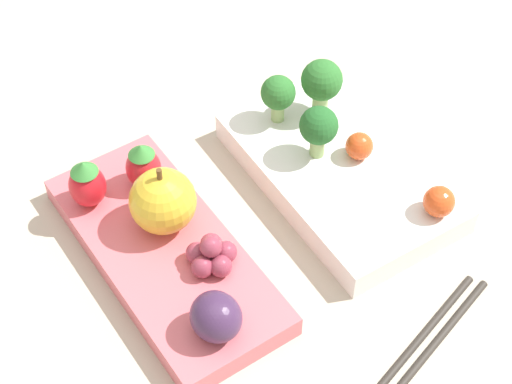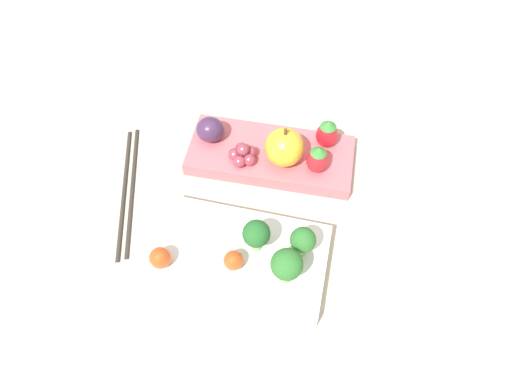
{
  "view_description": "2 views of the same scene",
  "coord_description": "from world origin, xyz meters",
  "px_view_note": "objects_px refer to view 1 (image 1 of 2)",
  "views": [
    {
      "loc": [
        0.35,
        -0.27,
        0.54
      ],
      "look_at": [
        0.0,
        0.01,
        0.04
      ],
      "focal_mm": 60.0,
      "sensor_mm": 36.0,
      "label": 1
    },
    {
      "loc": [
        -0.03,
        0.32,
        0.51
      ],
      "look_at": [
        0.0,
        0.01,
        0.04
      ],
      "focal_mm": 32.0,
      "sensor_mm": 36.0,
      "label": 2
    }
  ],
  "objects_px": {
    "broccoli_floret_0": "(322,82)",
    "plum": "(216,317)",
    "strawberry_0": "(143,166)",
    "chopsticks_pair": "(400,373)",
    "bento_box_fruit": "(166,254)",
    "broccoli_floret_2": "(278,94)",
    "bento_box_savoury": "(340,172)",
    "cherry_tomato_0": "(359,146)",
    "strawberry_1": "(87,183)",
    "grape_cluster": "(211,255)",
    "apple": "(163,201)",
    "broccoli_floret_1": "(319,127)",
    "cherry_tomato_1": "(439,202)"
  },
  "relations": [
    {
      "from": "strawberry_1",
      "to": "grape_cluster",
      "type": "distance_m",
      "value": 0.12
    },
    {
      "from": "strawberry_1",
      "to": "grape_cluster",
      "type": "relative_size",
      "value": 1.16
    },
    {
      "from": "strawberry_1",
      "to": "bento_box_savoury",
      "type": "bearing_deg",
      "value": 61.8
    },
    {
      "from": "bento_box_fruit",
      "to": "strawberry_1",
      "type": "xyz_separation_m",
      "value": [
        -0.07,
        -0.02,
        0.03
      ]
    },
    {
      "from": "cherry_tomato_0",
      "to": "plum",
      "type": "distance_m",
      "value": 0.2
    },
    {
      "from": "cherry_tomato_0",
      "to": "bento_box_fruit",
      "type": "bearing_deg",
      "value": -98.65
    },
    {
      "from": "bento_box_savoury",
      "to": "broccoli_floret_0",
      "type": "bearing_deg",
      "value": 154.81
    },
    {
      "from": "bento_box_fruit",
      "to": "broccoli_floret_2",
      "type": "distance_m",
      "value": 0.17
    },
    {
      "from": "cherry_tomato_0",
      "to": "apple",
      "type": "height_order",
      "value": "apple"
    },
    {
      "from": "cherry_tomato_1",
      "to": "grape_cluster",
      "type": "xyz_separation_m",
      "value": [
        -0.07,
        -0.17,
        -0.01
      ]
    },
    {
      "from": "broccoli_floret_2",
      "to": "bento_box_fruit",
      "type": "bearing_deg",
      "value": -72.34
    },
    {
      "from": "broccoli_floret_2",
      "to": "grape_cluster",
      "type": "relative_size",
      "value": 1.17
    },
    {
      "from": "apple",
      "to": "grape_cluster",
      "type": "distance_m",
      "value": 0.06
    },
    {
      "from": "broccoli_floret_0",
      "to": "plum",
      "type": "distance_m",
      "value": 0.24
    },
    {
      "from": "broccoli_floret_0",
      "to": "broccoli_floret_1",
      "type": "bearing_deg",
      "value": -44.28
    },
    {
      "from": "cherry_tomato_1",
      "to": "plum",
      "type": "xyz_separation_m",
      "value": [
        -0.02,
        -0.2,
        -0.0
      ]
    },
    {
      "from": "bento_box_fruit",
      "to": "grape_cluster",
      "type": "distance_m",
      "value": 0.05
    },
    {
      "from": "cherry_tomato_0",
      "to": "chopsticks_pair",
      "type": "height_order",
      "value": "cherry_tomato_0"
    },
    {
      "from": "strawberry_1",
      "to": "broccoli_floret_2",
      "type": "bearing_deg",
      "value": 81.7
    },
    {
      "from": "cherry_tomato_1",
      "to": "apple",
      "type": "relative_size",
      "value": 0.41
    },
    {
      "from": "broccoli_floret_0",
      "to": "plum",
      "type": "xyz_separation_m",
      "value": [
        0.12,
        -0.2,
        -0.02
      ]
    },
    {
      "from": "plum",
      "to": "broccoli_floret_1",
      "type": "bearing_deg",
      "value": 116.09
    },
    {
      "from": "plum",
      "to": "strawberry_0",
      "type": "bearing_deg",
      "value": 165.19
    },
    {
      "from": "strawberry_1",
      "to": "chopsticks_pair",
      "type": "height_order",
      "value": "strawberry_1"
    },
    {
      "from": "bento_box_fruit",
      "to": "broccoli_floret_2",
      "type": "xyz_separation_m",
      "value": [
        -0.05,
        0.15,
        0.04
      ]
    },
    {
      "from": "plum",
      "to": "bento_box_fruit",
      "type": "bearing_deg",
      "value": 170.48
    },
    {
      "from": "broccoli_floret_2",
      "to": "apple",
      "type": "bearing_deg",
      "value": -77.76
    },
    {
      "from": "apple",
      "to": "grape_cluster",
      "type": "bearing_deg",
      "value": 5.0
    },
    {
      "from": "strawberry_0",
      "to": "chopsticks_pair",
      "type": "height_order",
      "value": "strawberry_0"
    },
    {
      "from": "cherry_tomato_1",
      "to": "strawberry_1",
      "type": "bearing_deg",
      "value": -132.1
    },
    {
      "from": "bento_box_savoury",
      "to": "strawberry_1",
      "type": "bearing_deg",
      "value": -118.2
    },
    {
      "from": "bento_box_fruit",
      "to": "apple",
      "type": "relative_size",
      "value": 3.8
    },
    {
      "from": "bento_box_savoury",
      "to": "broccoli_floret_1",
      "type": "xyz_separation_m",
      "value": [
        -0.02,
        -0.01,
        0.04
      ]
    },
    {
      "from": "broccoli_floret_0",
      "to": "cherry_tomato_0",
      "type": "bearing_deg",
      "value": -9.81
    },
    {
      "from": "apple",
      "to": "strawberry_0",
      "type": "bearing_deg",
      "value": 165.82
    },
    {
      "from": "bento_box_fruit",
      "to": "broccoli_floret_1",
      "type": "height_order",
      "value": "broccoli_floret_1"
    },
    {
      "from": "strawberry_0",
      "to": "bento_box_fruit",
      "type": "bearing_deg",
      "value": -21.59
    },
    {
      "from": "broccoli_floret_2",
      "to": "strawberry_1",
      "type": "distance_m",
      "value": 0.18
    },
    {
      "from": "broccoli_floret_2",
      "to": "cherry_tomato_0",
      "type": "distance_m",
      "value": 0.08
    },
    {
      "from": "bento_box_savoury",
      "to": "cherry_tomato_0",
      "type": "relative_size",
      "value": 9.42
    },
    {
      "from": "bento_box_savoury",
      "to": "bento_box_fruit",
      "type": "xyz_separation_m",
      "value": [
        -0.02,
        -0.16,
        -0.0
      ]
    },
    {
      "from": "cherry_tomato_0",
      "to": "grape_cluster",
      "type": "xyz_separation_m",
      "value": [
        0.01,
        -0.16,
        -0.01
      ]
    },
    {
      "from": "cherry_tomato_0",
      "to": "strawberry_0",
      "type": "xyz_separation_m",
      "value": [
        -0.09,
        -0.15,
        0.0
      ]
    },
    {
      "from": "strawberry_0",
      "to": "grape_cluster",
      "type": "bearing_deg",
      "value": -3.73
    },
    {
      "from": "broccoli_floret_0",
      "to": "chopsticks_pair",
      "type": "height_order",
      "value": "broccoli_floret_0"
    },
    {
      "from": "plum",
      "to": "broccoli_floret_0",
      "type": "bearing_deg",
      "value": 120.29
    },
    {
      "from": "broccoli_floret_0",
      "to": "chopsticks_pair",
      "type": "distance_m",
      "value": 0.25
    },
    {
      "from": "strawberry_0",
      "to": "chopsticks_pair",
      "type": "bearing_deg",
      "value": 10.46
    },
    {
      "from": "broccoli_floret_0",
      "to": "strawberry_0",
      "type": "height_order",
      "value": "broccoli_floret_0"
    },
    {
      "from": "broccoli_floret_0",
      "to": "broccoli_floret_2",
      "type": "distance_m",
      "value": 0.04
    }
  ]
}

